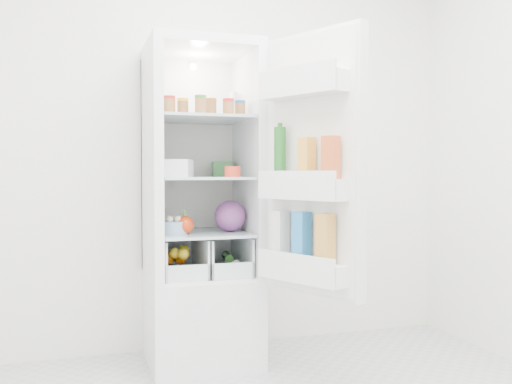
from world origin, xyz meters
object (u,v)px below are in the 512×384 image
object	(u,v)px
red_cabbage	(230,216)
fridge_door	(310,170)
mushroom_bowl	(175,228)
refrigerator	(200,245)

from	to	relation	value
red_cabbage	fridge_door	bearing A→B (deg)	-61.83
red_cabbage	mushroom_bowl	size ratio (longest dim) A/B	1.16
mushroom_bowl	fridge_door	bearing A→B (deg)	-38.40
red_cabbage	mushroom_bowl	xyz separation A→B (m)	(-0.32, -0.04, -0.05)
mushroom_bowl	red_cabbage	bearing A→B (deg)	7.00
mushroom_bowl	fridge_door	world-z (taller)	fridge_door
mushroom_bowl	fridge_door	xyz separation A→B (m)	(0.59, -0.47, 0.31)
red_cabbage	fridge_door	size ratio (longest dim) A/B	0.14
refrigerator	fridge_door	distance (m)	0.86
refrigerator	red_cabbage	distance (m)	0.25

